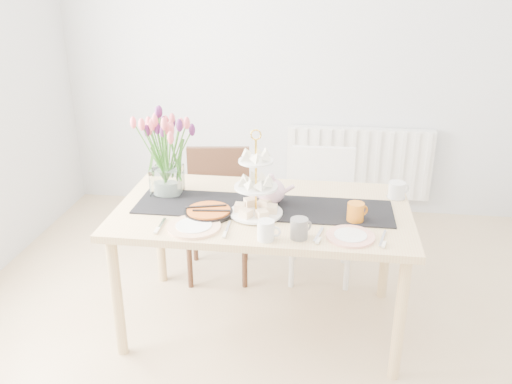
# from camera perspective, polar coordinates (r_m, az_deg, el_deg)

# --- Properties ---
(room_shell) EXTENTS (4.50, 4.50, 4.50)m
(room_shell) POSITION_cam_1_polar(r_m,az_deg,el_deg) (2.29, 1.88, 5.62)
(room_shell) COLOR tan
(room_shell) RESTS_ON ground
(radiator) EXTENTS (1.20, 0.08, 0.60)m
(radiator) POSITION_cam_1_polar(r_m,az_deg,el_deg) (4.63, 10.73, 3.04)
(radiator) COLOR white
(radiator) RESTS_ON room_shell
(dining_table) EXTENTS (1.60, 0.90, 0.75)m
(dining_table) POSITION_cam_1_polar(r_m,az_deg,el_deg) (3.00, 0.75, -3.00)
(dining_table) COLOR tan
(dining_table) RESTS_ON ground
(chair_brown) EXTENTS (0.48, 0.48, 0.85)m
(chair_brown) POSITION_cam_1_polar(r_m,az_deg,el_deg) (3.67, -3.99, -1.14)
(chair_brown) COLOR #362013
(chair_brown) RESTS_ON ground
(chair_white) EXTENTS (0.44, 0.44, 0.86)m
(chair_white) POSITION_cam_1_polar(r_m,az_deg,el_deg) (3.67, 6.89, -1.18)
(chair_white) COLOR white
(chair_white) RESTS_ON ground
(table_runner) EXTENTS (1.40, 0.35, 0.01)m
(table_runner) POSITION_cam_1_polar(r_m,az_deg,el_deg) (2.96, 0.75, -1.59)
(table_runner) COLOR black
(table_runner) RESTS_ON dining_table
(tulip_vase) EXTENTS (0.60, 0.60, 0.51)m
(tulip_vase) POSITION_cam_1_polar(r_m,az_deg,el_deg) (3.08, -9.61, 5.43)
(tulip_vase) COLOR silver
(tulip_vase) RESTS_ON dining_table
(cake_stand) EXTENTS (0.28, 0.28, 0.42)m
(cake_stand) POSITION_cam_1_polar(r_m,az_deg,el_deg) (2.83, -0.01, -0.22)
(cake_stand) COLOR gold
(cake_stand) RESTS_ON dining_table
(teapot) EXTENTS (0.27, 0.22, 0.17)m
(teapot) POSITION_cam_1_polar(r_m,az_deg,el_deg) (2.98, 1.57, 0.09)
(teapot) COLOR white
(teapot) RESTS_ON dining_table
(cream_jug) EXTENTS (0.12, 0.12, 0.10)m
(cream_jug) POSITION_cam_1_polar(r_m,az_deg,el_deg) (3.17, 14.58, 0.18)
(cream_jug) COLOR silver
(cream_jug) RESTS_ON dining_table
(tart_tin) EXTENTS (0.26, 0.26, 0.03)m
(tart_tin) POSITION_cam_1_polar(r_m,az_deg,el_deg) (2.89, -5.00, -2.13)
(tart_tin) COLOR black
(tart_tin) RESTS_ON dining_table
(mug_grey) EXTENTS (0.12, 0.12, 0.10)m
(mug_grey) POSITION_cam_1_polar(r_m,az_deg,el_deg) (2.63, 4.56, -3.86)
(mug_grey) COLOR slate
(mug_grey) RESTS_ON dining_table
(mug_white) EXTENTS (0.10, 0.10, 0.10)m
(mug_white) POSITION_cam_1_polar(r_m,az_deg,el_deg) (2.60, 1.04, -4.06)
(mug_white) COLOR silver
(mug_white) RESTS_ON dining_table
(mug_orange) EXTENTS (0.12, 0.12, 0.10)m
(mug_orange) POSITION_cam_1_polar(r_m,az_deg,el_deg) (2.83, 10.43, -2.13)
(mug_orange) COLOR orange
(mug_orange) RESTS_ON dining_table
(plate_left) EXTENTS (0.28, 0.28, 0.01)m
(plate_left) POSITION_cam_1_polar(r_m,az_deg,el_deg) (2.75, -6.56, -3.65)
(plate_left) COLOR white
(plate_left) RESTS_ON dining_table
(plate_right) EXTENTS (0.29, 0.29, 0.01)m
(plate_right) POSITION_cam_1_polar(r_m,az_deg,el_deg) (2.68, 9.91, -4.62)
(plate_right) COLOR white
(plate_right) RESTS_ON dining_table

